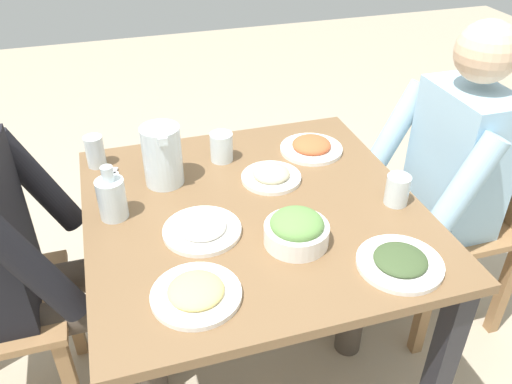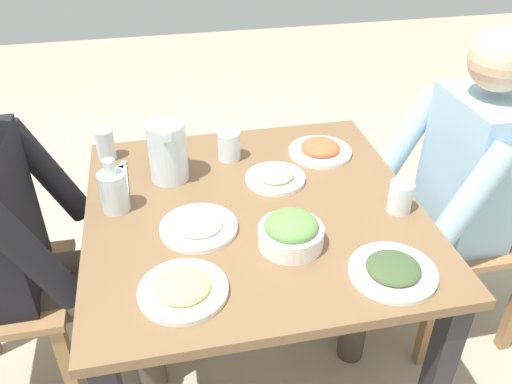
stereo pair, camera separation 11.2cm
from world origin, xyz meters
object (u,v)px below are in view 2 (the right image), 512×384
diner_far (30,236)px  plate_rice_curry (320,149)px  plate_dolmas (393,270)px  salad_bowl (291,232)px  plate_yoghurt (199,225)px  diner_near (442,189)px  plate_beans (275,176)px  water_glass_by_pitcher (229,146)px  dining_table (254,236)px  oil_carafe (114,193)px  plate_fries (183,288)px  chair_near (487,217)px  water_pitcher (168,151)px  water_glass_far_right (400,197)px  water_glass_near_left (105,145)px

diner_far → plate_rice_curry: diner_far is taller
plate_dolmas → salad_bowl: bearing=53.1°
salad_bowl → plate_yoghurt: size_ratio=0.80×
plate_rice_curry → diner_near: bearing=-118.5°
salad_bowl → plate_beans: size_ratio=0.92×
salad_bowl → plate_rice_curry: size_ratio=0.81×
salad_bowl → water_glass_by_pitcher: (0.48, 0.09, 0.01)m
plate_yoghurt → water_glass_by_pitcher: size_ratio=2.22×
dining_table → plate_yoghurt: 0.22m
oil_carafe → dining_table: bearing=-100.6°
plate_dolmas → plate_fries: 0.51m
diner_near → oil_carafe: size_ratio=7.18×
diner_far → oil_carafe: (-0.01, -0.26, 0.12)m
chair_near → water_glass_by_pitcher: chair_near is taller
plate_fries → oil_carafe: oil_carafe is taller
water_pitcher → oil_carafe: water_pitcher is taller
water_pitcher → plate_yoghurt: water_pitcher is taller
water_pitcher → water_glass_far_right: 0.71m
diner_far → salad_bowl: diner_far is taller
water_pitcher → plate_rice_curry: (0.05, -0.51, -0.08)m
chair_near → plate_dolmas: chair_near is taller
salad_bowl → plate_yoghurt: bearing=63.9°
diner_near → water_glass_far_right: (-0.16, 0.24, 0.11)m
water_glass_far_right → water_pitcher: bearing=63.8°
chair_near → water_glass_far_right: chair_near is taller
plate_fries → plate_dolmas: bearing=-94.6°
chair_near → water_pitcher: water_pitcher is taller
dining_table → plate_rice_curry: 0.41m
water_glass_near_left → water_glass_by_pitcher: size_ratio=1.09×
plate_fries → oil_carafe: 0.41m
water_pitcher → water_glass_by_pitcher: water_pitcher is taller
plate_beans → water_glass_by_pitcher: bearing=35.8°
dining_table → salad_bowl: 0.25m
plate_fries → water_glass_by_pitcher: 0.64m
plate_dolmas → water_glass_near_left: water_glass_near_left is taller
salad_bowl → plate_dolmas: 0.27m
chair_near → water_glass_far_right: bearing=110.0°
diner_near → salad_bowl: size_ratio=6.82×
plate_yoghurt → water_glass_far_right: bearing=-92.6°
plate_beans → oil_carafe: size_ratio=1.15×
chair_near → salad_bowl: 0.87m
plate_fries → dining_table: bearing=-37.2°
diner_far → water_glass_far_right: 1.08m
dining_table → oil_carafe: 0.43m
dining_table → plate_rice_curry: plate_rice_curry is taller
dining_table → water_pitcher: bearing=46.8°
water_glass_near_left → diner_far: bearing=142.3°
dining_table → water_glass_far_right: water_glass_far_right is taller
chair_near → plate_dolmas: (-0.41, 0.58, 0.23)m
diner_near → plate_dolmas: 0.56m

